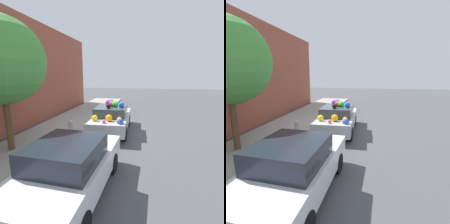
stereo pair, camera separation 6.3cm
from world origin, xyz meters
TOP-DOWN VIEW (x-y plane):
  - ground_plane at (0.00, 0.00)m, footprint 60.00×60.00m
  - sidewalk_curb at (0.00, 2.70)m, footprint 24.00×3.20m
  - building_facade at (-0.15, 4.92)m, footprint 18.00×1.20m
  - street_tree at (-3.36, 3.27)m, footprint 3.13×3.13m
  - fire_hydrant at (-1.26, 1.71)m, footprint 0.20×0.20m
  - art_car at (-0.06, -0.12)m, footprint 4.16×1.89m
  - parked_car_plain at (-5.25, -0.09)m, footprint 3.99×1.92m

SIDE VIEW (x-z plane):
  - ground_plane at x=0.00m, z-range 0.00..0.00m
  - sidewalk_curb at x=0.00m, z-range 0.00..0.12m
  - fire_hydrant at x=-1.26m, z-range 0.11..0.81m
  - art_car at x=-0.06m, z-range -0.10..1.60m
  - parked_car_plain at x=-5.25m, z-range 0.02..1.49m
  - building_facade at x=-0.15m, z-range -0.05..6.16m
  - street_tree at x=-3.36m, z-range 1.01..5.94m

